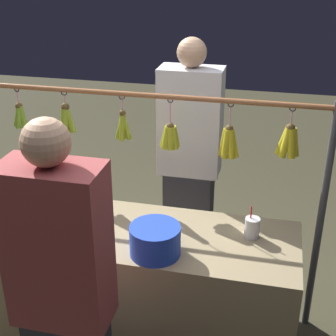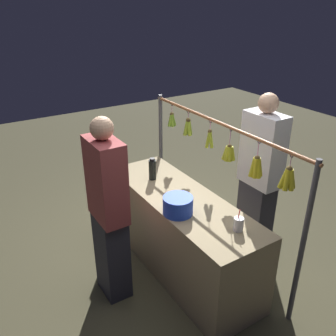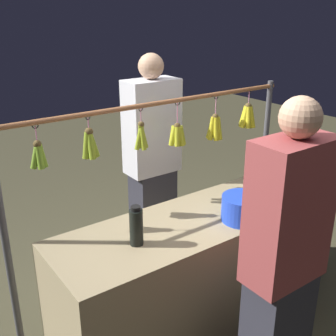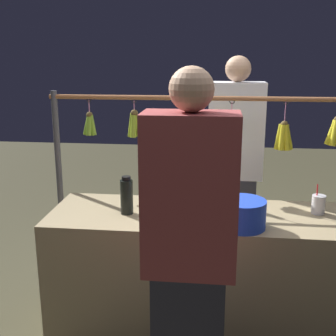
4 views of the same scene
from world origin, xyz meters
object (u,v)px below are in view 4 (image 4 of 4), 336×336
Objects in this scene: water_bottle at (127,196)px; drink_cup at (318,204)px; blue_bucket at (242,214)px; customer_person at (189,264)px; vendor_person at (234,173)px.

water_bottle reaches higher than drink_cup.
customer_person is (0.26, 0.54, -0.05)m from blue_bucket.
blue_bucket is 0.15× the size of customer_person.
drink_cup is (-0.48, -0.28, -0.02)m from blue_bucket.
blue_bucket is 1.00m from vendor_person.
drink_cup is 1.11m from customer_person.
blue_bucket is 0.61m from customer_person.
customer_person reaches higher than blue_bucket.
customer_person is at bearing 122.07° from water_bottle.
water_bottle is 0.14× the size of customer_person.
drink_cup is 0.10× the size of vendor_person.
drink_cup is at bearing 124.10° from vendor_person.
blue_bucket is (-0.70, 0.14, -0.03)m from water_bottle.
drink_cup is (-1.18, -0.13, -0.05)m from water_bottle.
customer_person reaches higher than water_bottle.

